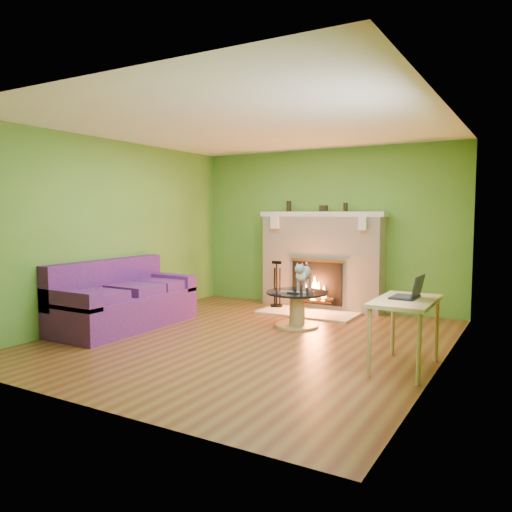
{
  "coord_description": "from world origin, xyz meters",
  "views": [
    {
      "loc": [
        3.1,
        -5.21,
        1.57
      ],
      "look_at": [
        -0.13,
        0.4,
        1.0
      ],
      "focal_mm": 35.0,
      "sensor_mm": 36.0,
      "label": 1
    }
  ],
  "objects": [
    {
      "name": "wall_back",
      "position": [
        0.0,
        2.5,
        1.3
      ],
      "size": [
        5.0,
        0.0,
        5.0
      ],
      "primitive_type": "plane",
      "rotation": [
        1.57,
        0.0,
        0.0
      ],
      "color": "#44812A",
      "rests_on": "floor"
    },
    {
      "name": "wall_right",
      "position": [
        2.25,
        0.0,
        1.3
      ],
      "size": [
        0.0,
        5.0,
        5.0
      ],
      "primitive_type": "plane",
      "rotation": [
        1.57,
        0.0,
        -1.57
      ],
      "color": "#44812A",
      "rests_on": "floor"
    },
    {
      "name": "window_frame",
      "position": [
        2.24,
        -0.9,
        1.55
      ],
      "size": [
        0.0,
        1.2,
        1.2
      ],
      "primitive_type": "plane",
      "rotation": [
        1.57,
        0.0,
        -1.57
      ],
      "color": "silver",
      "rests_on": "wall_right"
    },
    {
      "name": "sofa",
      "position": [
        -1.86,
        -0.27,
        0.35
      ],
      "size": [
        0.92,
        2.03,
        0.91
      ],
      "color": "#421757",
      "rests_on": "floor"
    },
    {
      "name": "window_pane",
      "position": [
        2.23,
        -0.9,
        1.55
      ],
      "size": [
        0.0,
        1.06,
        1.06
      ],
      "primitive_type": "plane",
      "rotation": [
        1.57,
        0.0,
        -1.57
      ],
      "color": "white",
      "rests_on": "wall_right"
    },
    {
      "name": "fire_tools",
      "position": [
        -0.63,
        1.95,
        0.41
      ],
      "size": [
        0.2,
        0.2,
        0.76
      ],
      "primitive_type": null,
      "color": "black",
      "rests_on": "hearth"
    },
    {
      "name": "ceiling",
      "position": [
        0.0,
        0.0,
        2.6
      ],
      "size": [
        5.0,
        5.0,
        0.0
      ],
      "primitive_type": "plane",
      "rotation": [
        3.14,
        0.0,
        0.0
      ],
      "color": "white",
      "rests_on": "wall_back"
    },
    {
      "name": "mantel",
      "position": [
        0.0,
        2.3,
        1.54
      ],
      "size": [
        2.1,
        0.28,
        0.08
      ],
      "primitive_type": "cube",
      "color": "beige",
      "rests_on": "fireplace"
    },
    {
      "name": "wall_front",
      "position": [
        0.0,
        -2.5,
        1.3
      ],
      "size": [
        5.0,
        0.0,
        5.0
      ],
      "primitive_type": "plane",
      "rotation": [
        -1.57,
        0.0,
        0.0
      ],
      "color": "#44812A",
      "rests_on": "floor"
    },
    {
      "name": "floor",
      "position": [
        0.0,
        0.0,
        0.0
      ],
      "size": [
        5.0,
        5.0,
        0.0
      ],
      "primitive_type": "plane",
      "color": "#5A2D19",
      "rests_on": "ground"
    },
    {
      "name": "hearth",
      "position": [
        0.0,
        1.8,
        0.01
      ],
      "size": [
        1.5,
        0.75,
        0.03
      ],
      "primitive_type": "cube",
      "color": "beige",
      "rests_on": "floor"
    },
    {
      "name": "mantel_vase_right",
      "position": [
        0.39,
        2.33,
        1.65
      ],
      "size": [
        0.07,
        0.07,
        0.14
      ],
      "primitive_type": "cylinder",
      "color": "black",
      "rests_on": "mantel"
    },
    {
      "name": "wall_left",
      "position": [
        -2.25,
        0.0,
        1.3
      ],
      "size": [
        0.0,
        5.0,
        5.0
      ],
      "primitive_type": "plane",
      "rotation": [
        1.57,
        0.0,
        1.57
      ],
      "color": "#44812A",
      "rests_on": "floor"
    },
    {
      "name": "remote_silver",
      "position": [
        0.12,
        0.82,
        0.49
      ],
      "size": [
        0.18,
        0.08,
        0.02
      ],
      "primitive_type": "cube",
      "rotation": [
        0.0,
        0.0,
        0.21
      ],
      "color": "gray",
      "rests_on": "coffee_table"
    },
    {
      "name": "fireplace",
      "position": [
        0.0,
        2.32,
        0.77
      ],
      "size": [
        2.1,
        0.46,
        1.58
      ],
      "color": "beige",
      "rests_on": "floor"
    },
    {
      "name": "mantel_box",
      "position": [
        0.02,
        2.33,
        1.63
      ],
      "size": [
        0.12,
        0.08,
        0.1
      ],
      "primitive_type": "cube",
      "color": "black",
      "rests_on": "mantel"
    },
    {
      "name": "mantel_vase_left",
      "position": [
        -0.6,
        2.33,
        1.67
      ],
      "size": [
        0.08,
        0.08,
        0.18
      ],
      "primitive_type": "cylinder",
      "color": "black",
      "rests_on": "mantel"
    },
    {
      "name": "cat",
      "position": [
        0.3,
        0.99,
        0.69
      ],
      "size": [
        0.37,
        0.7,
        0.42
      ],
      "primitive_type": null,
      "rotation": [
        0.0,
        0.0,
        0.19
      ],
      "color": "slate",
      "rests_on": "coffee_table"
    },
    {
      "name": "laptop",
      "position": [
        1.93,
        -0.17,
        0.83
      ],
      "size": [
        0.3,
        0.34,
        0.24
      ],
      "primitive_type": null,
      "rotation": [
        0.0,
        0.0,
        -0.05
      ],
      "color": "black",
      "rests_on": "desk"
    },
    {
      "name": "remote_black",
      "position": [
        0.24,
        0.76,
        0.49
      ],
      "size": [
        0.16,
        0.06,
        0.02
      ],
      "primitive_type": "cube",
      "rotation": [
        0.0,
        0.0,
        0.1
      ],
      "color": "black",
      "rests_on": "coffee_table"
    },
    {
      "name": "desk",
      "position": [
        1.95,
        -0.22,
        0.62
      ],
      "size": [
        0.55,
        0.96,
        0.71
      ],
      "color": "tan",
      "rests_on": "floor"
    },
    {
      "name": "coffee_table",
      "position": [
        0.22,
        0.94,
        0.28
      ],
      "size": [
        0.85,
        0.85,
        0.48
      ],
      "color": "tan",
      "rests_on": "floor"
    }
  ]
}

